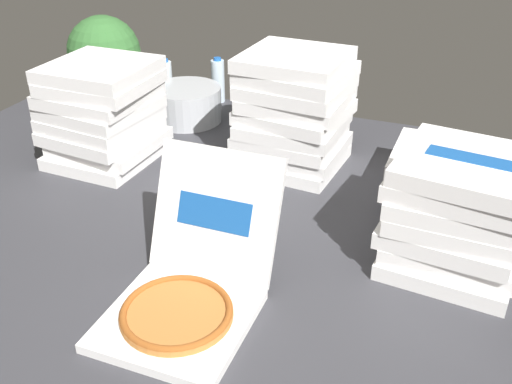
{
  "coord_description": "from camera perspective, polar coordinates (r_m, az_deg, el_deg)",
  "views": [
    {
      "loc": [
        0.6,
        -1.47,
        1.1
      ],
      "look_at": [
        -0.01,
        0.1,
        0.14
      ],
      "focal_mm": 41.01,
      "sensor_mm": 36.0,
      "label": 1
    }
  ],
  "objects": [
    {
      "name": "potted_plant",
      "position": [
        2.98,
        -14.53,
        12.55
      ],
      "size": [
        0.35,
        0.35,
        0.47
      ],
      "color": "#513323",
      "rests_on": "ground_plane"
    },
    {
      "name": "pizza_stack_center_far",
      "position": [
        2.47,
        -14.76,
        7.43
      ],
      "size": [
        0.43,
        0.43,
        0.41
      ],
      "color": "white",
      "rests_on": "ground_plane"
    },
    {
      "name": "ground_plane",
      "position": [
        1.94,
        -0.8,
        -5.27
      ],
      "size": [
        3.2,
        2.4,
        0.02
      ],
      "primitive_type": "cube",
      "color": "#38383D"
    },
    {
      "name": "water_bottle_2",
      "position": [
        2.7,
        -0.79,
        8.14
      ],
      "size": [
        0.07,
        0.07,
        0.23
      ],
      "color": "white",
      "rests_on": "ground_plane"
    },
    {
      "name": "water_bottle_3",
      "position": [
        3.07,
        -3.72,
        10.78
      ],
      "size": [
        0.07,
        0.07,
        0.23
      ],
      "color": "silver",
      "rests_on": "ground_plane"
    },
    {
      "name": "open_pizza_box",
      "position": [
        1.65,
        -6.48,
        -8.78
      ],
      "size": [
        0.38,
        0.54,
        0.38
      ],
      "color": "white",
      "rests_on": "ground_plane"
    },
    {
      "name": "water_bottle_0",
      "position": [
        2.8,
        -1.08,
        8.92
      ],
      "size": [
        0.07,
        0.07,
        0.23
      ],
      "color": "silver",
      "rests_on": "ground_plane"
    },
    {
      "name": "pizza_stack_center_near",
      "position": [
        2.34,
        3.8,
        7.85
      ],
      "size": [
        0.43,
        0.43,
        0.47
      ],
      "color": "white",
      "rests_on": "ground_plane"
    },
    {
      "name": "pizza_stack_left_mid",
      "position": [
        2.3,
        17.9,
        1.73
      ],
      "size": [
        0.41,
        0.42,
        0.16
      ],
      "color": "white",
      "rests_on": "ground_plane"
    },
    {
      "name": "ice_bucket",
      "position": [
        2.86,
        -6.83,
        8.53
      ],
      "size": [
        0.34,
        0.34,
        0.16
      ],
      "primitive_type": "cylinder",
      "color": "#B7BABF",
      "rests_on": "ground_plane"
    },
    {
      "name": "water_bottle_4",
      "position": [
        2.79,
        -11.28,
        8.26
      ],
      "size": [
        0.07,
        0.07,
        0.23
      ],
      "color": "white",
      "rests_on": "ground_plane"
    },
    {
      "name": "water_bottle_5",
      "position": [
        3.05,
        -11.02,
        10.13
      ],
      "size": [
        0.07,
        0.07,
        0.23
      ],
      "color": "silver",
      "rests_on": "ground_plane"
    },
    {
      "name": "pizza_stack_right_far",
      "position": [
        1.86,
        19.0,
        -1.82
      ],
      "size": [
        0.44,
        0.44,
        0.36
      ],
      "color": "white",
      "rests_on": "ground_plane"
    },
    {
      "name": "water_bottle_1",
      "position": [
        3.08,
        -8.77,
        10.54
      ],
      "size": [
        0.07,
        0.07,
        0.23
      ],
      "color": "white",
      "rests_on": "ground_plane"
    }
  ]
}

